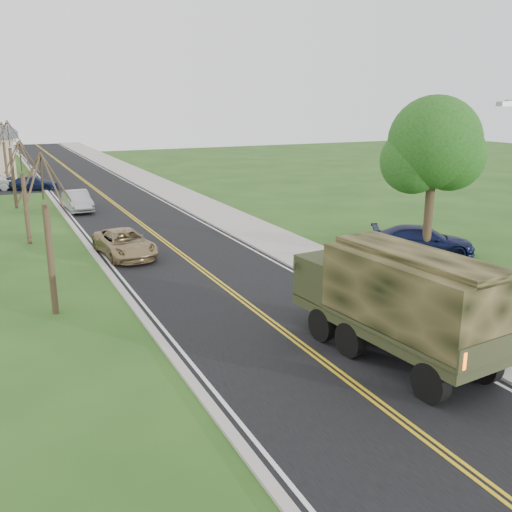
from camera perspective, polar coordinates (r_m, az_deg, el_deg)
ground at (r=16.58m, az=10.67°, el=-13.22°), size 160.00×160.00×0.00m
road at (r=52.96m, az=-15.60°, el=6.32°), size 8.00×120.00×0.01m
curb_right at (r=53.80m, az=-11.24°, el=6.78°), size 0.30×120.00×0.12m
sidewalk_right at (r=54.25m, az=-9.44°, el=6.93°), size 3.20×120.00×0.10m
curb_left at (r=52.42m, az=-20.09°, el=5.91°), size 0.30×120.00×0.10m
leafy_tree at (r=29.43m, az=17.35°, el=10.11°), size 4.83×4.50×8.10m
bare_tree_a at (r=22.32m, az=-19.98°, el=0.89°), size 1.93×2.26×6.08m
bare_tree_b at (r=34.10m, az=-22.09°, el=5.19°), size 1.83×2.14×5.73m
bare_tree_c at (r=45.94m, az=-23.18°, el=7.83°), size 2.04×2.39×6.42m
bare_tree_d at (r=57.89m, az=-23.77°, el=8.87°), size 1.88×2.20×5.91m
military_truck at (r=17.94m, az=14.00°, el=-3.91°), size 3.23×7.47×3.62m
suv_champagne at (r=30.15m, az=-13.00°, el=1.24°), size 2.69×5.13×1.38m
sedan_silver at (r=43.55m, az=-17.43°, el=5.29°), size 1.72×4.51×1.47m
pickup_navy at (r=30.85m, az=16.30°, el=1.47°), size 5.57×4.59×1.52m
utility_box_near at (r=18.94m, az=23.10°, el=-8.80°), size 0.72×0.65×0.80m
utility_box_far at (r=20.45m, az=19.03°, el=-6.82°), size 0.64×0.57×0.65m
lot_car_navy at (r=55.13m, az=-21.34°, el=6.81°), size 4.55×3.08×1.22m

